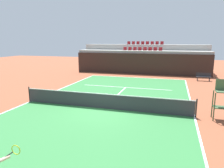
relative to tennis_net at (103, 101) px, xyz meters
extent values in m
plane|color=brown|center=(0.00, 0.00, -0.51)|extent=(80.00, 80.00, 0.00)
cube|color=#2D7238|center=(0.00, 0.00, -0.50)|extent=(11.00, 24.00, 0.01)
cube|color=white|center=(0.00, 11.95, -0.50)|extent=(11.00, 0.10, 0.00)
cube|color=white|center=(-5.45, 0.00, -0.50)|extent=(0.10, 24.00, 0.00)
cube|color=white|center=(5.45, 0.00, -0.50)|extent=(0.10, 24.00, 0.00)
cube|color=white|center=(0.00, 6.40, -0.50)|extent=(8.26, 0.10, 0.00)
cube|color=white|center=(0.00, 3.20, -0.50)|extent=(0.10, 6.40, 0.00)
cube|color=black|center=(0.00, 14.70, 0.82)|extent=(17.24, 0.30, 2.66)
cube|color=#9E9E99|center=(0.00, 16.05, 0.99)|extent=(17.24, 2.40, 2.99)
cube|color=#9E9E99|center=(0.00, 18.45, 1.36)|extent=(17.24, 2.40, 3.74)
cube|color=maroon|center=(-2.38, 16.05, 2.50)|extent=(0.44, 0.44, 0.04)
cube|color=maroon|center=(-2.38, 16.25, 2.72)|extent=(0.44, 0.04, 0.40)
cube|color=maroon|center=(-1.70, 16.05, 2.50)|extent=(0.44, 0.44, 0.04)
cube|color=maroon|center=(-1.70, 16.25, 2.72)|extent=(0.44, 0.04, 0.40)
cube|color=maroon|center=(-1.02, 16.05, 2.50)|extent=(0.44, 0.44, 0.04)
cube|color=maroon|center=(-1.02, 16.25, 2.72)|extent=(0.44, 0.04, 0.40)
cube|color=maroon|center=(-0.34, 16.05, 2.50)|extent=(0.44, 0.44, 0.04)
cube|color=maroon|center=(-0.34, 16.25, 2.72)|extent=(0.44, 0.04, 0.40)
cube|color=maroon|center=(0.34, 16.05, 2.50)|extent=(0.44, 0.44, 0.04)
cube|color=maroon|center=(0.34, 16.25, 2.72)|extent=(0.44, 0.04, 0.40)
cube|color=maroon|center=(1.02, 16.05, 2.50)|extent=(0.44, 0.44, 0.04)
cube|color=maroon|center=(1.02, 16.25, 2.72)|extent=(0.44, 0.04, 0.40)
cube|color=maroon|center=(1.70, 16.05, 2.50)|extent=(0.44, 0.44, 0.04)
cube|color=maroon|center=(1.70, 16.25, 2.72)|extent=(0.44, 0.04, 0.40)
cube|color=maroon|center=(2.38, 16.05, 2.50)|extent=(0.44, 0.44, 0.04)
cube|color=maroon|center=(2.38, 16.25, 2.72)|extent=(0.44, 0.04, 0.40)
cube|color=maroon|center=(-2.38, 18.45, 3.25)|extent=(0.44, 0.44, 0.04)
cube|color=maroon|center=(-2.38, 18.65, 3.47)|extent=(0.44, 0.04, 0.40)
cube|color=maroon|center=(-1.70, 18.45, 3.25)|extent=(0.44, 0.44, 0.04)
cube|color=maroon|center=(-1.70, 18.65, 3.47)|extent=(0.44, 0.04, 0.40)
cube|color=maroon|center=(-1.02, 18.45, 3.25)|extent=(0.44, 0.44, 0.04)
cube|color=maroon|center=(-1.02, 18.65, 3.47)|extent=(0.44, 0.04, 0.40)
cube|color=maroon|center=(-0.34, 18.45, 3.25)|extent=(0.44, 0.44, 0.04)
cube|color=maroon|center=(-0.34, 18.65, 3.47)|extent=(0.44, 0.04, 0.40)
cube|color=maroon|center=(0.34, 18.45, 3.25)|extent=(0.44, 0.44, 0.04)
cube|color=maroon|center=(0.34, 18.65, 3.47)|extent=(0.44, 0.04, 0.40)
cube|color=maroon|center=(1.02, 18.45, 3.25)|extent=(0.44, 0.44, 0.04)
cube|color=maroon|center=(1.02, 18.65, 3.47)|extent=(0.44, 0.04, 0.40)
cube|color=maroon|center=(1.70, 18.45, 3.25)|extent=(0.44, 0.44, 0.04)
cube|color=maroon|center=(1.70, 18.65, 3.47)|extent=(0.44, 0.04, 0.40)
cube|color=maroon|center=(2.38, 18.45, 3.25)|extent=(0.44, 0.44, 0.04)
cube|color=maroon|center=(2.38, 18.65, 3.47)|extent=(0.44, 0.04, 0.40)
cylinder|color=black|center=(-5.50, 0.00, 0.04)|extent=(0.08, 0.08, 1.07)
cylinder|color=black|center=(5.50, 0.00, 0.04)|extent=(0.08, 0.08, 1.07)
cube|color=#333338|center=(0.00, 0.00, -0.04)|extent=(10.90, 0.02, 0.92)
cube|color=white|center=(0.00, 0.00, 0.45)|extent=(10.90, 0.04, 0.05)
cylinder|color=black|center=(0.22, -8.09, 0.83)|extent=(0.03, 0.28, 0.03)
torus|color=#BFD819|center=(0.22, -7.83, 0.83)|extent=(0.28, 0.02, 0.28)
cylinder|color=#334C2D|center=(6.35, -0.30, 0.27)|extent=(0.06, 0.06, 1.55)
cylinder|color=#334C2D|center=(6.35, 0.30, 0.27)|extent=(0.06, 0.06, 1.55)
cube|color=#334C2D|center=(6.70, 0.00, 0.19)|extent=(0.70, 0.60, 0.04)
cube|color=#3F5938|center=(6.70, 0.00, 1.07)|extent=(0.60, 0.60, 0.05)
cube|color=#3F5938|center=(6.70, 0.28, 1.39)|extent=(0.60, 0.04, 0.60)
cube|color=#232328|center=(7.29, 12.00, -0.06)|extent=(1.50, 0.40, 0.05)
cube|color=#232328|center=(7.29, 12.18, 0.16)|extent=(1.50, 0.04, 0.36)
cube|color=#2D2D33|center=(6.69, 11.86, -0.30)|extent=(0.06, 0.06, 0.42)
cube|color=#2D2D33|center=(7.89, 11.86, -0.30)|extent=(0.06, 0.06, 0.42)
cube|color=#2D2D33|center=(6.69, 12.14, -0.30)|extent=(0.06, 0.06, 0.42)
cube|color=#2D2D33|center=(7.89, 12.14, -0.30)|extent=(0.06, 0.06, 0.42)
camera|label=1|loc=(4.17, -12.03, 3.70)|focal=33.55mm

